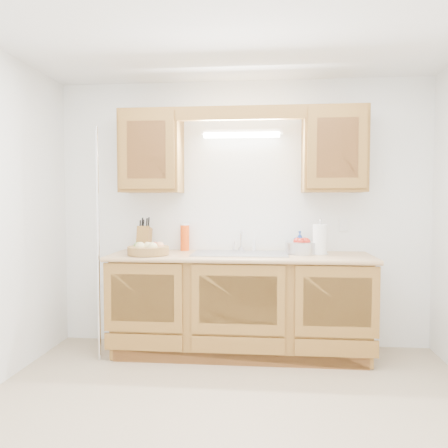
# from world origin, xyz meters

# --- Properties ---
(room) EXTENTS (3.52, 3.50, 2.50)m
(room) POSITION_xyz_m (0.00, 0.00, 1.25)
(room) COLOR tan
(room) RESTS_ON ground
(base_cabinets) EXTENTS (2.20, 0.60, 0.86)m
(base_cabinets) POSITION_xyz_m (0.00, 1.20, 0.44)
(base_cabinets) COLOR brown
(base_cabinets) RESTS_ON ground
(countertop) EXTENTS (2.30, 0.63, 0.04)m
(countertop) POSITION_xyz_m (0.00, 1.19, 0.88)
(countertop) COLOR tan
(countertop) RESTS_ON base_cabinets
(upper_cabinet_left) EXTENTS (0.55, 0.33, 0.75)m
(upper_cabinet_left) POSITION_xyz_m (-0.83, 1.33, 1.83)
(upper_cabinet_left) COLOR brown
(upper_cabinet_left) RESTS_ON room
(upper_cabinet_right) EXTENTS (0.55, 0.33, 0.75)m
(upper_cabinet_right) POSITION_xyz_m (0.83, 1.33, 1.83)
(upper_cabinet_right) COLOR brown
(upper_cabinet_right) RESTS_ON room
(valance) EXTENTS (2.20, 0.05, 0.12)m
(valance) POSITION_xyz_m (0.00, 1.19, 2.14)
(valance) COLOR brown
(valance) RESTS_ON room
(fluorescent_fixture) EXTENTS (0.76, 0.08, 0.08)m
(fluorescent_fixture) POSITION_xyz_m (0.00, 1.42, 2.00)
(fluorescent_fixture) COLOR white
(fluorescent_fixture) RESTS_ON room
(sink) EXTENTS (0.84, 0.46, 0.36)m
(sink) POSITION_xyz_m (0.00, 1.21, 0.83)
(sink) COLOR #9E9EA3
(sink) RESTS_ON countertop
(wire_shelf_pole) EXTENTS (0.03, 0.03, 2.00)m
(wire_shelf_pole) POSITION_xyz_m (-1.20, 0.94, 1.00)
(wire_shelf_pole) COLOR silver
(wire_shelf_pole) RESTS_ON ground
(outlet_plate) EXTENTS (0.08, 0.01, 0.12)m
(outlet_plate) POSITION_xyz_m (0.95, 1.49, 1.15)
(outlet_plate) COLOR white
(outlet_plate) RESTS_ON room
(fruit_basket) EXTENTS (0.37, 0.37, 0.11)m
(fruit_basket) POSITION_xyz_m (-0.80, 1.06, 0.95)
(fruit_basket) COLOR olive
(fruit_basket) RESTS_ON countertop
(knife_block) EXTENTS (0.11, 0.19, 0.33)m
(knife_block) POSITION_xyz_m (-0.91, 1.33, 1.02)
(knife_block) COLOR brown
(knife_block) RESTS_ON countertop
(orange_canister) EXTENTS (0.10, 0.10, 0.25)m
(orange_canister) POSITION_xyz_m (-0.54, 1.43, 1.03)
(orange_canister) COLOR #EF4A0D
(orange_canister) RESTS_ON countertop
(soap_bottle) EXTENTS (0.12, 0.12, 0.20)m
(soap_bottle) POSITION_xyz_m (0.54, 1.39, 1.00)
(soap_bottle) COLOR #234EB0
(soap_bottle) RESTS_ON countertop
(sponge) EXTENTS (0.14, 0.11, 0.03)m
(sponge) POSITION_xyz_m (0.54, 1.44, 0.91)
(sponge) COLOR #CC333F
(sponge) RESTS_ON countertop
(paper_towel) EXTENTS (0.15, 0.15, 0.32)m
(paper_towel) POSITION_xyz_m (0.70, 1.21, 1.03)
(paper_towel) COLOR silver
(paper_towel) RESTS_ON countertop
(apple_bowl) EXTENTS (0.32, 0.32, 0.15)m
(apple_bowl) POSITION_xyz_m (0.54, 1.26, 0.96)
(apple_bowl) COLOR silver
(apple_bowl) RESTS_ON countertop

